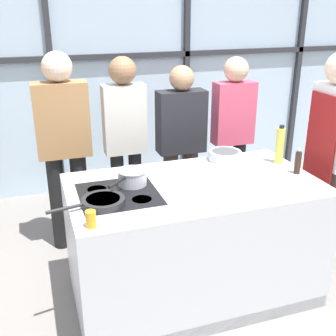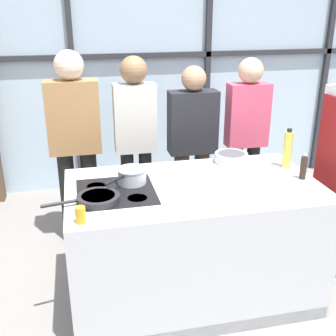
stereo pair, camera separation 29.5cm
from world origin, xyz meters
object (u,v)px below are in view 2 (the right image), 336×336
(saucepan, at_px, (132,175))
(juice_glass_near, at_px, (81,215))
(spectator_far_left, at_px, (75,139))
(frying_pan, at_px, (97,198))
(spectator_far_right, at_px, (246,132))
(oil_bottle, at_px, (288,149))
(white_plate, at_px, (272,197))
(mixing_bowl, at_px, (231,158))
(spectator_center_right, at_px, (192,142))
(spectator_center_left, at_px, (135,135))
(pepper_grinder, at_px, (303,167))

(saucepan, relative_size, juice_glass_near, 3.11)
(spectator_far_left, xyz_separation_m, juice_glass_near, (0.01, -1.38, -0.03))
(frying_pan, bearing_deg, spectator_far_right, 37.42)
(saucepan, distance_m, oil_bottle, 1.20)
(white_plate, height_order, oil_bottle, oil_bottle)
(mixing_bowl, bearing_deg, spectator_center_right, 102.63)
(oil_bottle, bearing_deg, saucepan, -177.77)
(spectator_far_left, bearing_deg, white_plate, 133.12)
(frying_pan, distance_m, white_plate, 1.13)
(spectator_far_left, height_order, spectator_center_right, spectator_far_left)
(spectator_far_left, relative_size, mixing_bowl, 6.69)
(saucepan, bearing_deg, spectator_far_left, 113.26)
(mixing_bowl, bearing_deg, juice_glass_near, -147.92)
(spectator_center_left, xyz_separation_m, juice_glass_near, (-0.52, -1.38, -0.03))
(spectator_far_left, height_order, spectator_center_left, spectator_far_left)
(mixing_bowl, xyz_separation_m, pepper_grinder, (0.38, -0.42, 0.05))
(spectator_far_left, bearing_deg, frying_pan, 96.13)
(frying_pan, relative_size, saucepan, 1.59)
(oil_bottle, bearing_deg, mixing_bowl, 153.00)
(saucepan, xyz_separation_m, pepper_grinder, (1.21, -0.19, 0.03))
(white_plate, xyz_separation_m, juice_glass_near, (-1.22, -0.07, 0.04))
(pepper_grinder, height_order, juice_glass_near, pepper_grinder)
(spectator_center_left, height_order, mixing_bowl, spectator_center_left)
(pepper_grinder, bearing_deg, spectator_center_left, 134.91)
(pepper_grinder, bearing_deg, spectator_far_left, 146.24)
(saucepan, distance_m, mixing_bowl, 0.86)
(frying_pan, height_order, mixing_bowl, mixing_bowl)
(spectator_far_left, relative_size, spectator_center_left, 1.04)
(spectator_center_left, height_order, saucepan, spectator_center_left)
(spectator_far_left, relative_size, pepper_grinder, 8.95)
(spectator_far_right, relative_size, white_plate, 6.99)
(spectator_center_left, height_order, spectator_far_right, spectator_center_left)
(frying_pan, distance_m, pepper_grinder, 1.47)
(mixing_bowl, bearing_deg, white_plate, -87.46)
(spectator_center_right, bearing_deg, juice_glass_near, 52.84)
(oil_bottle, bearing_deg, spectator_center_right, 122.04)
(mixing_bowl, relative_size, pepper_grinder, 1.34)
(mixing_bowl, xyz_separation_m, oil_bottle, (0.37, -0.19, 0.10))
(white_plate, bearing_deg, spectator_far_right, 74.82)
(saucepan, bearing_deg, oil_bottle, 2.23)
(spectator_center_left, relative_size, pepper_grinder, 8.64)
(spectator_center_left, relative_size, saucepan, 5.44)
(saucepan, xyz_separation_m, oil_bottle, (1.20, 0.05, 0.09))
(pepper_grinder, bearing_deg, white_plate, -144.33)
(spectator_far_left, relative_size, white_plate, 7.43)
(juice_glass_near, bearing_deg, oil_bottle, 19.51)
(frying_pan, distance_m, oil_bottle, 1.49)
(spectator_far_right, relative_size, mixing_bowl, 6.30)
(white_plate, height_order, juice_glass_near, juice_glass_near)
(white_plate, distance_m, oil_bottle, 0.61)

